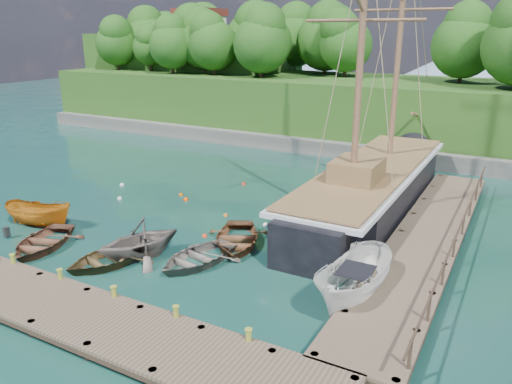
% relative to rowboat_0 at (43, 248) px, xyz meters
% --- Properties ---
extents(ground, '(160.00, 160.00, 0.00)m').
position_rel_rowboat_0_xyz_m(ground, '(5.42, 2.50, 0.00)').
color(ground, '#163731').
rests_on(ground, ground).
extents(dock_near, '(20.00, 3.20, 1.10)m').
position_rel_rowboat_0_xyz_m(dock_near, '(7.42, -4.00, 0.43)').
color(dock_near, '#4F3D30').
rests_on(dock_near, ground).
extents(dock_east, '(3.20, 24.00, 1.10)m').
position_rel_rowboat_0_xyz_m(dock_east, '(16.92, 9.50, 0.43)').
color(dock_east, '#4F3D30').
rests_on(dock_east, ground).
extents(bollard_0, '(0.26, 0.26, 0.45)m').
position_rel_rowboat_0_xyz_m(bollard_0, '(1.42, -2.60, 0.00)').
color(bollard_0, olive).
rests_on(bollard_0, ground).
extents(bollard_1, '(0.26, 0.26, 0.45)m').
position_rel_rowboat_0_xyz_m(bollard_1, '(4.42, -2.60, 0.00)').
color(bollard_1, olive).
rests_on(bollard_1, ground).
extents(bollard_2, '(0.26, 0.26, 0.45)m').
position_rel_rowboat_0_xyz_m(bollard_2, '(7.42, -2.60, 0.00)').
color(bollard_2, olive).
rests_on(bollard_2, ground).
extents(bollard_3, '(0.26, 0.26, 0.45)m').
position_rel_rowboat_0_xyz_m(bollard_3, '(10.42, -2.60, 0.00)').
color(bollard_3, olive).
rests_on(bollard_3, ground).
extents(bollard_4, '(0.26, 0.26, 0.45)m').
position_rel_rowboat_0_xyz_m(bollard_4, '(13.42, -2.60, 0.00)').
color(bollard_4, olive).
rests_on(bollard_4, ground).
extents(rowboat_0, '(4.40, 5.15, 0.90)m').
position_rel_rowboat_0_xyz_m(rowboat_0, '(0.00, 0.00, 0.00)').
color(rowboat_0, brown).
rests_on(rowboat_0, ground).
extents(rowboat_1, '(4.83, 5.12, 2.14)m').
position_rel_rowboat_0_xyz_m(rowboat_1, '(5.09, 1.50, 0.00)').
color(rowboat_1, slate).
rests_on(rowboat_1, ground).
extents(rowboat_2, '(4.17, 4.98, 0.89)m').
position_rel_rowboat_0_xyz_m(rowboat_2, '(4.25, 0.32, 0.00)').
color(rowboat_2, brown).
rests_on(rowboat_2, ground).
extents(rowboat_3, '(3.86, 4.80, 0.88)m').
position_rel_rowboat_0_xyz_m(rowboat_3, '(7.84, 2.30, 0.00)').
color(rowboat_3, '#685F57').
rests_on(rowboat_3, ground).
extents(rowboat_4, '(4.92, 5.53, 0.95)m').
position_rel_rowboat_0_xyz_m(rowboat_4, '(8.39, 5.00, 0.00)').
color(rowboat_4, brown).
rests_on(rowboat_4, ground).
extents(motorboat_orange, '(4.39, 2.40, 1.60)m').
position_rel_rowboat_0_xyz_m(motorboat_orange, '(-2.57, 1.96, 0.00)').
color(motorboat_orange, '#C67317').
rests_on(motorboat_orange, ground).
extents(cabin_boat_white, '(2.58, 5.61, 2.10)m').
position_rel_rowboat_0_xyz_m(cabin_boat_white, '(15.42, 2.46, 0.00)').
color(cabin_boat_white, white).
rests_on(cabin_boat_white, ground).
extents(schooner, '(4.98, 27.16, 19.88)m').
position_rel_rowboat_0_xyz_m(schooner, '(12.72, 13.87, 1.10)').
color(schooner, black).
rests_on(schooner, ground).
extents(mooring_buoy_0, '(0.32, 0.32, 0.32)m').
position_rel_rowboat_0_xyz_m(mooring_buoy_0, '(-1.99, 7.59, 0.00)').
color(mooring_buoy_0, silver).
rests_on(mooring_buoy_0, ground).
extents(mooring_buoy_1, '(0.35, 0.35, 0.35)m').
position_rel_rowboat_0_xyz_m(mooring_buoy_1, '(1.91, 9.49, 0.00)').
color(mooring_buoy_1, '#E64200').
rests_on(mooring_buoy_1, ground).
extents(mooring_buoy_2, '(0.27, 0.27, 0.27)m').
position_rel_rowboat_0_xyz_m(mooring_buoy_2, '(5.68, 8.29, 0.00)').
color(mooring_buoy_2, orange).
rests_on(mooring_buoy_2, ground).
extents(mooring_buoy_3, '(0.31, 0.31, 0.31)m').
position_rel_rowboat_0_xyz_m(mooring_buoy_3, '(8.44, 8.09, 0.00)').
color(mooring_buoy_3, white).
rests_on(mooring_buoy_3, ground).
extents(mooring_buoy_4, '(0.30, 0.30, 0.30)m').
position_rel_rowboat_0_xyz_m(mooring_buoy_4, '(1.03, 10.12, 0.00)').
color(mooring_buoy_4, '#D35D01').
rests_on(mooring_buoy_4, ground).
extents(mooring_buoy_5, '(0.31, 0.31, 0.31)m').
position_rel_rowboat_0_xyz_m(mooring_buoy_5, '(3.46, 14.24, 0.00)').
color(mooring_buoy_5, '#F83F18').
rests_on(mooring_buoy_5, ground).
extents(mooring_buoy_6, '(0.33, 0.33, 0.33)m').
position_rel_rowboat_0_xyz_m(mooring_buoy_6, '(-3.94, 9.89, 0.00)').
color(mooring_buoy_6, white).
rests_on(mooring_buoy_6, ground).
extents(mooring_buoy_7, '(0.29, 0.29, 0.29)m').
position_rel_rowboat_0_xyz_m(mooring_buoy_7, '(6.35, 5.13, 0.00)').
color(mooring_buoy_7, '#F83811').
rests_on(mooring_buoy_7, ground).
extents(headland, '(51.00, 19.31, 12.90)m').
position_rel_rowboat_0_xyz_m(headland, '(-7.45, 33.86, 5.54)').
color(headland, '#474744').
rests_on(headland, ground).
extents(distant_ridge, '(117.00, 40.00, 10.00)m').
position_rel_rowboat_0_xyz_m(distant_ridge, '(9.73, 72.50, 4.35)').
color(distant_ridge, '#728CA5').
rests_on(distant_ridge, ground).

